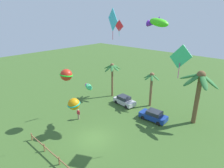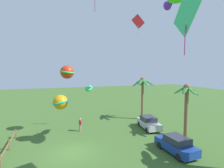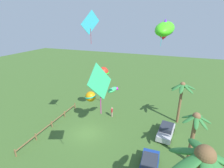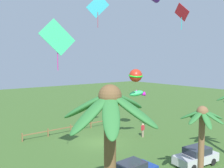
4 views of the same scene
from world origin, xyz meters
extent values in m
plane|color=#3D6028|center=(0.00, 0.00, 0.00)|extent=(120.00, 120.00, 0.00)
cylinder|color=brown|center=(0.34, 12.30, 2.71)|extent=(0.40, 0.40, 5.42)
ellipsoid|color=#2D7033|center=(1.02, 12.28, 5.14)|extent=(1.47, 0.50, 0.93)
ellipsoid|color=#2D7033|center=(0.67, 12.81, 5.03)|extent=(1.10, 1.36, 1.13)
ellipsoid|color=#2D7033|center=(0.26, 13.00, 5.17)|extent=(0.60, 1.52, 0.87)
ellipsoid|color=#2D7033|center=(-0.28, 12.66, 5.21)|extent=(1.52, 1.13, 0.81)
ellipsoid|color=#2D7033|center=(-0.29, 12.08, 5.12)|extent=(1.50, 0.89, 0.97)
ellipsoid|color=#2D7033|center=(0.08, 11.69, 5.12)|extent=(0.97, 1.49, 0.97)
ellipsoid|color=#2D7033|center=(0.70, 11.71, 5.17)|extent=(1.15, 1.49, 0.87)
sphere|color=brown|center=(0.34, 12.30, 5.42)|extent=(0.76, 0.76, 0.76)
cylinder|color=brown|center=(-7.07, 11.08, 2.97)|extent=(0.36, 0.36, 5.94)
ellipsoid|color=#2D7033|center=(-6.24, 10.97, 5.61)|extent=(1.84, 0.77, 1.04)
ellipsoid|color=#2D7033|center=(-6.65, 11.78, 5.55)|extent=(1.35, 1.76, 1.15)
ellipsoid|color=#2D7033|center=(-7.20, 11.94, 5.66)|extent=(0.80, 1.88, 0.95)
ellipsoid|color=#2D7033|center=(-7.79, 11.32, 5.47)|extent=(1.73, 1.02, 1.29)
ellipsoid|color=#2D7033|center=(-7.86, 10.87, 5.57)|extent=(1.82, 0.96, 1.12)
ellipsoid|color=#2D7033|center=(-7.30, 10.37, 5.46)|extent=(1.01, 1.72, 1.31)
ellipsoid|color=#2D7033|center=(-6.54, 10.43, 5.62)|extent=(1.54, 1.72, 1.02)
sphere|color=brown|center=(-7.07, 11.08, 5.94)|extent=(0.69, 0.69, 0.69)
ellipsoid|color=#2D7033|center=(7.13, 12.97, 6.46)|extent=(1.85, 2.62, 1.75)
ellipsoid|color=#2D7033|center=(6.41, 11.68, 6.65)|extent=(2.79, 1.27, 1.39)
ellipsoid|color=#2D7033|center=(6.95, 11.01, 6.41)|extent=(2.15, 2.44, 1.83)
ellipsoid|color=#2D7033|center=(8.37, 10.93, 6.51)|extent=(2.14, 2.56, 1.65)
sphere|color=brown|center=(7.67, 11.92, 7.04)|extent=(1.14, 1.14, 1.14)
cube|color=brown|center=(-5.31, -5.32, 0.47)|extent=(0.12, 0.12, 0.95)
cube|color=brown|center=(-2.36, -5.32, 0.47)|extent=(0.12, 0.12, 0.95)
cube|color=brown|center=(0.60, -5.32, 0.47)|extent=(0.12, 0.12, 0.95)
cube|color=brown|center=(3.56, -5.32, 0.47)|extent=(0.12, 0.12, 0.95)
cube|color=brown|center=(6.51, -5.32, 0.47)|extent=(0.12, 0.12, 0.95)
cube|color=brown|center=(0.60, -5.32, 0.66)|extent=(11.92, 0.09, 0.11)
cube|color=#BCBCC1|center=(-3.07, 9.74, 0.60)|extent=(4.08, 2.16, 0.70)
cube|color=#282D38|center=(-3.22, 9.76, 1.23)|extent=(2.19, 1.73, 0.56)
cylinder|color=black|center=(-1.78, 10.37, 0.30)|extent=(0.62, 0.25, 0.60)
cylinder|color=black|center=(-1.96, 8.82, 0.30)|extent=(0.62, 0.25, 0.60)
cylinder|color=black|center=(-4.18, 10.66, 0.30)|extent=(0.62, 0.25, 0.60)
cylinder|color=black|center=(-4.36, 9.11, 0.30)|extent=(0.62, 0.25, 0.60)
cube|color=navy|center=(3.13, 8.62, 0.60)|extent=(3.96, 1.85, 0.70)
cube|color=#282D38|center=(3.28, 8.63, 1.23)|extent=(2.08, 1.57, 0.56)
cylinder|color=black|center=(1.95, 7.79, 0.30)|extent=(0.61, 0.20, 0.60)
cylinder|color=black|center=(1.89, 9.36, 0.30)|extent=(0.61, 0.20, 0.60)
cylinder|color=gray|center=(-5.03, 1.55, 0.42)|extent=(0.26, 0.26, 0.84)
cube|color=#B72D33|center=(-5.03, 1.55, 1.11)|extent=(0.41, 0.29, 0.54)
sphere|color=beige|center=(-5.03, 1.55, 1.48)|extent=(0.21, 0.21, 0.21)
cylinder|color=#B72D33|center=(-5.26, 1.51, 1.06)|extent=(0.09, 0.09, 0.52)
cylinder|color=#B72D33|center=(-4.80, 1.59, 1.06)|extent=(0.09, 0.09, 0.52)
ellipsoid|color=#37C76A|center=(-3.27, 2.26, 5.30)|extent=(1.83, 1.38, 0.82)
cone|color=#CE1BC4|center=(-3.93, 2.54, 5.19)|extent=(0.73, 0.69, 0.58)
cone|color=#CE1BC4|center=(-3.27, 2.26, 5.56)|extent=(0.42, 0.42, 0.32)
cube|color=#34B8D1|center=(1.39, 1.84, 13.86)|extent=(2.03, 0.94, 2.21)
cylinder|color=#A72E3F|center=(1.39, 1.84, 12.60)|extent=(0.05, 0.05, 1.44)
cube|color=red|center=(-2.98, 8.03, 12.87)|extent=(0.36, 1.64, 1.59)
cylinder|color=#0AC6BC|center=(-2.98, 8.03, 11.94)|extent=(0.04, 0.04, 1.07)
sphere|color=orange|center=(-2.65, -0.75, 4.08)|extent=(1.47, 1.47, 1.47)
torus|color=#13B996|center=(-2.65, -0.75, 4.08)|extent=(1.98, 1.98, 0.53)
cube|color=#38C980|center=(7.27, 5.47, 10.35)|extent=(2.51, 0.53, 2.54)
cylinder|color=#D02593|center=(7.27, 5.47, 8.90)|extent=(0.05, 0.05, 1.66)
sphere|color=red|center=(-5.13, 0.17, 7.06)|extent=(1.54, 1.54, 1.54)
torus|color=#1AD525|center=(-5.13, 0.17, 7.06)|extent=(2.19, 2.19, 0.45)
ellipsoid|color=#44DE1D|center=(2.76, 8.71, 13.43)|extent=(2.91, 1.62, 1.41)
cone|color=#6C22CC|center=(1.57, 8.84, 13.23)|extent=(1.06, 0.94, 0.98)
cone|color=#6C22CC|center=(2.76, 8.71, 13.87)|extent=(0.58, 0.58, 0.54)
camera|label=1|loc=(14.64, -12.82, 14.24)|focal=29.98mm
camera|label=2|loc=(14.91, -1.55, 7.21)|focal=27.31mm
camera|label=3|loc=(16.33, 9.74, 13.92)|focal=26.97mm
camera|label=4|loc=(14.66, 21.07, 8.67)|focal=39.12mm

